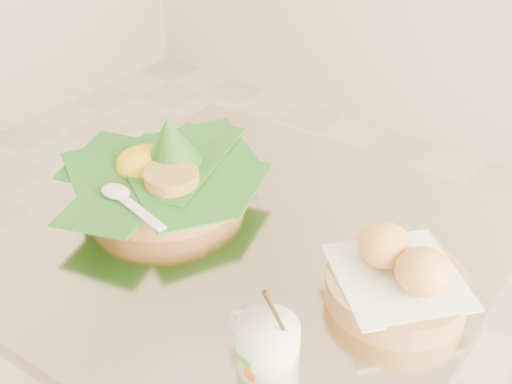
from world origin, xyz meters
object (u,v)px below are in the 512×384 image
Objects in this scene: cafe_table at (252,343)px; rice_basket at (163,172)px; coffee_mug at (266,344)px; bread_basket at (398,279)px.

rice_basket is at bearing 174.88° from cafe_table.
rice_basket is at bearing 151.57° from coffee_mug.
coffee_mug is at bearing -47.88° from cafe_table.
rice_basket is 0.43m from bread_basket.
cafe_table is at bearing -5.12° from rice_basket.
cafe_table is 0.35m from coffee_mug.
cafe_table is 0.33m from rice_basket.
cafe_table is at bearing 132.12° from coffee_mug.
rice_basket is 2.46× the size of coffee_mug.
rice_basket is 0.41m from coffee_mug.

